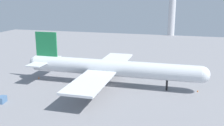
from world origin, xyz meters
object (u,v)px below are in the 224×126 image
object	(u,v)px
cargo_airplane	(111,68)
cargo_container_fore	(2,100)
cargo_loader	(179,70)
safety_cone_tail	(39,78)
fuel_truck	(133,64)
control_tower	(172,7)
safety_cone_nose	(198,91)

from	to	relation	value
cargo_airplane	cargo_container_fore	bearing A→B (deg)	-138.23
cargo_loader	safety_cone_tail	xyz separation A→B (m)	(-52.05, -23.57, -0.70)
cargo_container_fore	fuel_truck	bearing A→B (deg)	59.53
fuel_truck	control_tower	xyz separation A→B (m)	(10.24, 104.21, 21.29)
cargo_airplane	fuel_truck	world-z (taller)	cargo_airplane
cargo_loader	safety_cone_tail	world-z (taller)	cargo_loader
safety_cone_nose	safety_cone_tail	size ratio (longest dim) A/B	0.81
cargo_loader	safety_cone_nose	size ratio (longest dim) A/B	8.61
cargo_airplane	cargo_container_fore	size ratio (longest dim) A/B	20.85
cargo_container_fore	safety_cone_tail	size ratio (longest dim) A/B	4.12
safety_cone_nose	control_tower	size ratio (longest dim) A/B	0.02
fuel_truck	safety_cone_nose	size ratio (longest dim) A/B	7.24
cargo_loader	safety_cone_nose	bearing A→B (deg)	-73.81
cargo_loader	safety_cone_nose	distance (m)	23.61
cargo_container_fore	safety_cone_tail	distance (m)	24.33
cargo_airplane	safety_cone_tail	bearing A→B (deg)	179.79
cargo_loader	safety_cone_nose	xyz separation A→B (m)	(6.58, -22.67, -0.77)
fuel_truck	safety_cone_tail	world-z (taller)	fuel_truck
cargo_airplane	safety_cone_nose	world-z (taller)	cargo_airplane
cargo_airplane	control_tower	world-z (taller)	control_tower
control_tower	cargo_loader	bearing A→B (deg)	-84.73
fuel_truck	control_tower	size ratio (longest dim) A/B	0.12
cargo_container_fore	cargo_airplane	bearing A→B (deg)	41.77
safety_cone_nose	control_tower	bearing A→B (deg)	97.22
cargo_container_fore	control_tower	size ratio (longest dim) A/B	0.08
cargo_airplane	control_tower	xyz separation A→B (m)	(13.29, 131.21, 16.18)
cargo_airplane	safety_cone_nose	size ratio (longest dim) A/B	105.69
safety_cone_tail	control_tower	distance (m)	139.46
cargo_loader	cargo_airplane	bearing A→B (deg)	-134.44
cargo_airplane	safety_cone_tail	distance (m)	29.43
cargo_container_fore	safety_cone_nose	world-z (taller)	cargo_container_fore
cargo_airplane	safety_cone_nose	distance (m)	30.40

